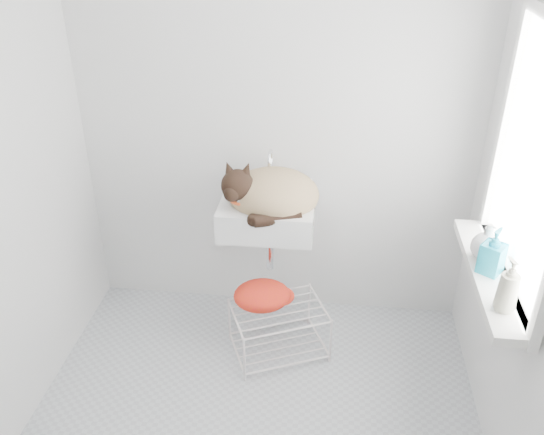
# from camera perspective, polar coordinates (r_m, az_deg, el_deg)

# --- Properties ---
(floor) EXTENTS (2.20, 2.00, 0.02)m
(floor) POSITION_cam_1_polar(r_m,az_deg,el_deg) (2.96, -1.87, -19.94)
(floor) COLOR #ACB3B8
(floor) RESTS_ON ground
(back_wall) EXTENTS (2.20, 0.02, 2.50)m
(back_wall) POSITION_cam_1_polar(r_m,az_deg,el_deg) (3.09, 0.46, 10.60)
(back_wall) COLOR silver
(back_wall) RESTS_ON ground
(window_glass) EXTENTS (0.01, 0.80, 1.00)m
(window_glass) POSITION_cam_1_polar(r_m,az_deg,el_deg) (2.41, 24.83, 4.87)
(window_glass) COLOR white
(window_glass) RESTS_ON right_wall
(window_frame) EXTENTS (0.04, 0.90, 1.10)m
(window_frame) POSITION_cam_1_polar(r_m,az_deg,el_deg) (2.41, 24.49, 4.90)
(window_frame) COLOR white
(window_frame) RESTS_ON right_wall
(windowsill) EXTENTS (0.16, 0.88, 0.04)m
(windowsill) POSITION_cam_1_polar(r_m,az_deg,el_deg) (2.63, 20.94, -5.33)
(windowsill) COLOR white
(windowsill) RESTS_ON right_wall
(sink) EXTENTS (0.49, 0.43, 0.20)m
(sink) POSITION_cam_1_polar(r_m,az_deg,el_deg) (3.01, -0.42, 1.78)
(sink) COLOR white
(sink) RESTS_ON back_wall
(faucet) EXTENTS (0.18, 0.13, 0.18)m
(faucet) POSITION_cam_1_polar(r_m,az_deg,el_deg) (3.11, -0.03, 5.59)
(faucet) COLOR silver
(faucet) RESTS_ON sink
(cat) EXTENTS (0.50, 0.41, 0.31)m
(cat) POSITION_cam_1_polar(r_m,az_deg,el_deg) (2.97, -0.26, 2.31)
(cat) COLOR tan
(cat) RESTS_ON sink
(wire_rack) EXTENTS (0.58, 0.50, 0.29)m
(wire_rack) POSITION_cam_1_polar(r_m,az_deg,el_deg) (3.22, 0.67, -11.13)
(wire_rack) COLOR silver
(wire_rack) RESTS_ON floor
(towel) EXTENTS (0.35, 0.28, 0.13)m
(towel) POSITION_cam_1_polar(r_m,az_deg,el_deg) (3.15, -1.01, -8.31)
(towel) COLOR #D84800
(towel) RESTS_ON wire_rack
(bottle_a) EXTENTS (0.09, 0.09, 0.19)m
(bottle_a) POSITION_cam_1_polar(r_m,az_deg,el_deg) (2.41, 22.09, -8.51)
(bottle_a) COLOR beige
(bottle_a) RESTS_ON windowsill
(bottle_b) EXTENTS (0.13, 0.13, 0.20)m
(bottle_b) POSITION_cam_1_polar(r_m,az_deg,el_deg) (2.61, 20.85, -5.09)
(bottle_b) COLOR teal
(bottle_b) RESTS_ON windowsill
(bottle_c) EXTENTS (0.18, 0.18, 0.17)m
(bottle_c) POSITION_cam_1_polar(r_m,az_deg,el_deg) (2.70, 20.38, -3.77)
(bottle_c) COLOR silver
(bottle_c) RESTS_ON windowsill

